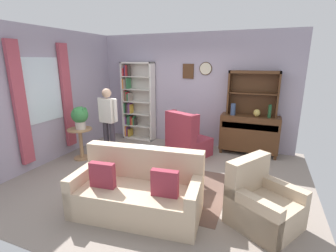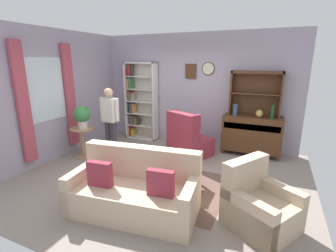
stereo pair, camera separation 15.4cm
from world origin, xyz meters
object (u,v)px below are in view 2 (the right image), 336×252
at_px(wingback_chair, 188,140).
at_px(plant_stand, 83,139).
at_px(person_reading, 110,118).
at_px(book_stack, 181,163).
at_px(coffee_table, 175,167).
at_px(bottle_wine, 272,112).
at_px(sideboard, 251,134).
at_px(couch_floral, 135,191).
at_px(potted_plant_small, 105,149).
at_px(armchair_floral, 259,207).
at_px(vase_round, 259,114).
at_px(bookshelf, 139,102).
at_px(potted_plant_large, 82,115).
at_px(sideboard_hutch, 256,87).
at_px(vase_tall, 235,110).

distance_m(wingback_chair, plant_stand, 2.36).
distance_m(person_reading, book_stack, 2.15).
bearing_deg(coffee_table, bottle_wine, 54.39).
relative_size(sideboard, wingback_chair, 1.23).
height_order(bottle_wine, couch_floral, bottle_wine).
bearing_deg(bottle_wine, plant_stand, -156.96).
height_order(potted_plant_small, person_reading, person_reading).
bearing_deg(sideboard, armchair_floral, -81.88).
height_order(vase_round, bottle_wine, bottle_wine).
relative_size(bookshelf, plant_stand, 3.02).
height_order(bottle_wine, wingback_chair, bottle_wine).
bearing_deg(couch_floral, sideboard, 66.80).
height_order(bookshelf, potted_plant_large, bookshelf).
bearing_deg(bookshelf, potted_plant_small, -91.81).
distance_m(sideboard, couch_floral, 3.27).
relative_size(sideboard_hutch, potted_plant_large, 2.24).
bearing_deg(bottle_wine, sideboard_hutch, 153.04).
relative_size(bookshelf, couch_floral, 1.11).
bearing_deg(potted_plant_large, couch_floral, -31.45).
bearing_deg(bottle_wine, coffee_table, -125.61).
bearing_deg(sideboard, plant_stand, -153.45).
relative_size(bookshelf, sideboard_hutch, 1.91).
xyz_separation_m(sideboard_hutch, person_reading, (-2.90, -1.49, -0.65)).
bearing_deg(bookshelf, plant_stand, -102.90).
height_order(vase_tall, potted_plant_large, same).
height_order(sideboard, person_reading, person_reading).
bearing_deg(wingback_chair, vase_round, 24.12).
bearing_deg(bottle_wine, couch_floral, -119.92).
height_order(couch_floral, armchair_floral, couch_floral).
bearing_deg(coffee_table, potted_plant_large, 171.19).
bearing_deg(sideboard, bottle_wine, -12.89).
xyz_separation_m(sideboard_hutch, book_stack, (-0.92, -2.20, -1.11)).
bearing_deg(person_reading, plant_stand, -147.67).
xyz_separation_m(bottle_wine, armchair_floral, (-0.01, -2.56, -0.78)).
bearing_deg(vase_round, couch_floral, -115.76).
xyz_separation_m(wingback_chair, coffee_table, (0.25, -1.38, -0.03)).
xyz_separation_m(potted_plant_large, potted_plant_small, (0.31, 0.28, -0.82)).
xyz_separation_m(potted_plant_small, coffee_table, (2.02, -0.64, 0.19)).
bearing_deg(potted_plant_large, bottle_wine, 23.50).
distance_m(bookshelf, plant_stand, 1.94).
xyz_separation_m(sideboard, bottle_wine, (0.39, -0.09, 0.56)).
xyz_separation_m(person_reading, book_stack, (1.98, -0.71, -0.45)).
distance_m(sideboard_hutch, armchair_floral, 3.06).
bearing_deg(potted_plant_small, bottle_wine, 21.45).
bearing_deg(sideboard, person_reading, -154.56).
xyz_separation_m(vase_tall, person_reading, (-2.51, -1.30, -0.15)).
relative_size(bookshelf, coffee_table, 2.62).
distance_m(potted_plant_small, book_stack, 2.25).
xyz_separation_m(armchair_floral, book_stack, (-1.30, 0.55, 0.16)).
bearing_deg(plant_stand, sideboard_hutch, 28.00).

